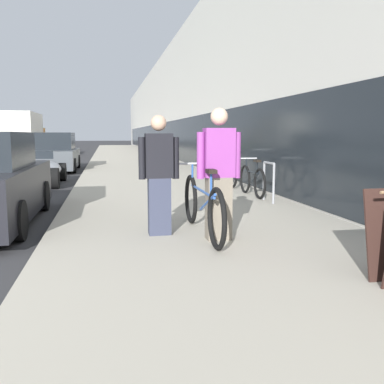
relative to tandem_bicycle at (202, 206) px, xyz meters
The scene contains 11 objects.
sidewalk_slab 19.23m from the tandem_bicycle, 89.52° to the left, with size 4.72×70.00×0.12m.
storefront_facade 28.40m from the tandem_bicycle, 74.49° to the left, with size 10.01×70.00×6.93m.
tandem_bicycle is the anchor object (origin of this frame).
person_rider 0.58m from the tandem_bicycle, 60.86° to the right, with size 0.60×0.23×1.76m.
person_bystander 0.74m from the tandem_bicycle, 164.98° to the left, with size 0.57×0.22×1.68m.
bike_rack_hoop 3.35m from the tandem_bicycle, 52.63° to the left, with size 0.05×0.60×0.84m.
cruiser_bike_nearest 4.08m from the tandem_bicycle, 60.92° to the left, with size 0.52×1.70×0.86m.
cruiser_bike_middle 6.00m from the tandem_bicycle, 70.71° to the left, with size 0.52×1.86×0.99m.
vintage_roadster_curbside 8.71m from the tandem_bicycle, 114.13° to the left, with size 1.82×3.83×1.03m.
parked_sedan_far 13.75m from the tandem_bicycle, 104.45° to the left, with size 1.83×4.67×1.62m.
moving_truck 27.32m from the tandem_bicycle, 104.91° to the left, with size 2.22×7.23×3.04m.
Camera 1 is at (4.06, -4.00, 1.53)m, focal length 40.00 mm.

